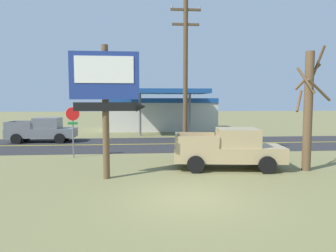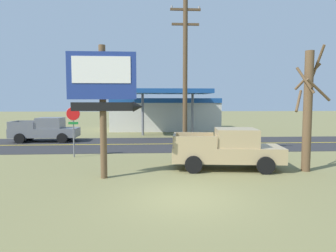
% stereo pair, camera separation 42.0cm
% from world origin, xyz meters
% --- Properties ---
extents(ground_plane, '(180.00, 180.00, 0.00)m').
position_xyz_m(ground_plane, '(0.00, 0.00, 0.00)').
color(ground_plane, olive).
extents(road_asphalt, '(140.00, 8.00, 0.02)m').
position_xyz_m(road_asphalt, '(0.00, 13.00, 0.01)').
color(road_asphalt, '#2B2B2D').
rests_on(road_asphalt, ground).
extents(road_centre_line, '(126.00, 0.20, 0.01)m').
position_xyz_m(road_centre_line, '(0.00, 13.00, 0.02)').
color(road_centre_line, gold).
rests_on(road_centre_line, road_asphalt).
extents(motel_sign, '(3.08, 0.54, 5.58)m').
position_xyz_m(motel_sign, '(-2.98, 2.81, 3.75)').
color(motel_sign, brown).
rests_on(motel_sign, ground).
extents(stop_sign, '(0.80, 0.08, 2.95)m').
position_xyz_m(stop_sign, '(-5.52, 7.95, 2.03)').
color(stop_sign, slate).
rests_on(stop_sign, ground).
extents(utility_pole, '(1.69, 0.26, 8.82)m').
position_xyz_m(utility_pole, '(0.91, 7.18, 4.68)').
color(utility_pole, brown).
rests_on(utility_pole, ground).
extents(bare_tree, '(1.43, 1.56, 5.80)m').
position_xyz_m(bare_tree, '(6.20, 3.67, 2.94)').
color(bare_tree, brown).
rests_on(bare_tree, ground).
extents(gas_station, '(12.00, 11.50, 4.40)m').
position_xyz_m(gas_station, '(0.68, 24.80, 1.94)').
color(gas_station, beige).
rests_on(gas_station, ground).
extents(pickup_tan_parked_on_lawn, '(5.40, 2.71, 1.96)m').
position_xyz_m(pickup_tan_parked_on_lawn, '(2.66, 4.35, 0.96)').
color(pickup_tan_parked_on_lawn, tan).
rests_on(pickup_tan_parked_on_lawn, ground).
extents(pickup_grey_on_road, '(5.20, 2.24, 1.96)m').
position_xyz_m(pickup_grey_on_road, '(-9.44, 15.00, 0.96)').
color(pickup_grey_on_road, slate).
rests_on(pickup_grey_on_road, ground).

